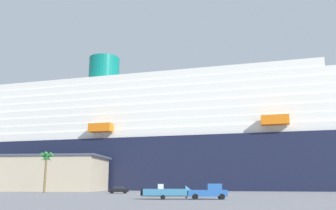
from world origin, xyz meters
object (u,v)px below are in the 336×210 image
pickup_truck (209,192)px  cruise_ship (194,143)px  small_boat_on_trailer (170,192)px  parked_car_black_coupe (119,190)px  palm_tree (46,160)px

pickup_truck → cruise_ship: bearing=97.4°
small_boat_on_trailer → pickup_truck: bearing=9.4°
parked_car_black_coupe → palm_tree: bearing=176.2°
pickup_truck → parked_car_black_coupe: (-22.26, 28.06, -0.21)m
small_boat_on_trailer → palm_tree: 47.21m
palm_tree → small_boat_on_trailer: bearing=-40.3°
small_boat_on_trailer → palm_tree: (-35.62, 30.21, 6.86)m
pickup_truck → palm_tree: bearing=144.5°
parked_car_black_coupe → cruise_ship: bearing=75.8°
cruise_ship → palm_tree: cruise_ship is taller
palm_tree → parked_car_black_coupe: bearing=-3.8°
cruise_ship → pickup_truck: 79.08m
palm_tree → parked_car_black_coupe: (18.87, -1.24, -6.99)m
cruise_ship → small_boat_on_trailer: (4.43, -77.82, -15.57)m
palm_tree → pickup_truck: bearing=-35.5°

